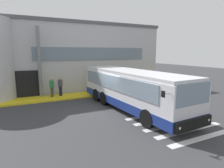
# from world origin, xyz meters

# --- Properties ---
(ground_plane) EXTENTS (80.00, 90.00, 0.02)m
(ground_plane) POSITION_xyz_m (0.00, 0.00, -0.01)
(ground_plane) COLOR #353538
(ground_plane) RESTS_ON ground
(bay_paint_stripes) EXTENTS (4.40, 3.96, 0.01)m
(bay_paint_stripes) POSITION_xyz_m (2.00, -4.20, 0.00)
(bay_paint_stripes) COLOR silver
(bay_paint_stripes) RESTS_ON ground
(terminal_building) EXTENTS (19.11, 13.80, 6.91)m
(terminal_building) POSITION_xyz_m (-0.67, 11.54, 3.45)
(terminal_building) COLOR #B7B7BC
(terminal_building) RESTS_ON ground
(boarding_curb) EXTENTS (21.31, 2.00, 0.15)m
(boarding_curb) POSITION_xyz_m (0.00, 4.80, 0.07)
(boarding_curb) COLOR yellow
(boarding_curb) RESTS_ON ground
(entry_support_column) EXTENTS (0.28, 0.28, 5.93)m
(entry_support_column) POSITION_xyz_m (-4.11, 5.40, 3.11)
(entry_support_column) COLOR slate
(entry_support_column) RESTS_ON boarding_curb
(bus_main_foreground) EXTENTS (3.19, 10.36, 2.70)m
(bus_main_foreground) POSITION_xyz_m (1.23, -0.63, 1.33)
(bus_main_foreground) COLOR silver
(bus_main_foreground) RESTS_ON ground
(passenger_near_column) EXTENTS (0.41, 0.49, 1.68)m
(passenger_near_column) POSITION_xyz_m (-3.31, 4.83, 1.08)
(passenger_near_column) COLOR #4C4233
(passenger_near_column) RESTS_ON boarding_curb
(passenger_by_doorway) EXTENTS (0.47, 0.42, 1.68)m
(passenger_by_doorway) POSITION_xyz_m (-2.57, 4.98, 1.08)
(passenger_by_doorway) COLOR #1E2338
(passenger_by_doorway) RESTS_ON boarding_curb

